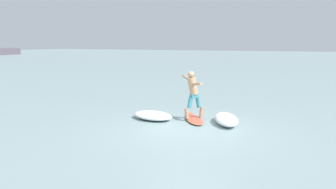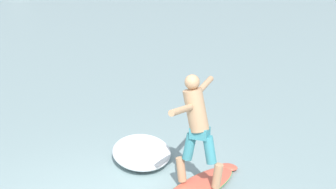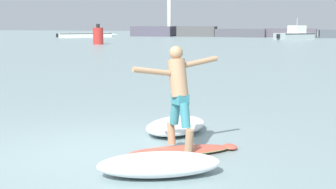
# 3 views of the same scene
# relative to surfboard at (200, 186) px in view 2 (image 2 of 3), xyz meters

# --- Properties ---
(surfboard) EXTENTS (1.83, 1.43, 0.22)m
(surfboard) POSITION_rel_surfboard_xyz_m (0.00, 0.00, 0.00)
(surfboard) COLOR #D6543D
(surfboard) RESTS_ON ground
(surfer) EXTENTS (1.15, 1.19, 1.67)m
(surfer) POSITION_rel_surfboard_xyz_m (-0.06, 0.02, 1.02)
(surfer) COLOR tan
(surfer) RESTS_ON surfboard
(wave_foam_at_nose) EXTENTS (1.30, 1.74, 0.27)m
(wave_foam_at_nose) POSITION_rel_surfboard_xyz_m (-0.48, 1.39, 0.09)
(wave_foam_at_nose) COLOR white
(wave_foam_at_nose) RESTS_ON ground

